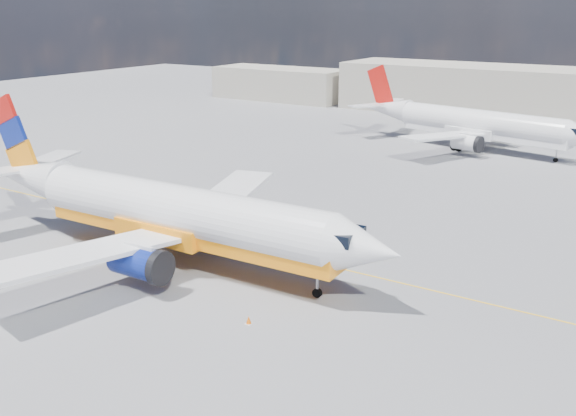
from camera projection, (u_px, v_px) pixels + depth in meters
The scene contains 7 objects.
ground at pixel (256, 268), 44.73m from camera, with size 240.00×240.00×0.00m, color slate.
taxi_line at pixel (280, 254), 47.14m from camera, with size 70.00×0.15×0.01m, color yellow.
terminal_main at pixel (555, 95), 101.28m from camera, with size 70.00×14.00×8.00m, color #A9A291.
terminal_annex at pixel (280, 84), 124.79m from camera, with size 26.00×10.00×6.00m, color #A9A291.
main_jet at pixel (169, 212), 44.93m from camera, with size 35.89×28.40×10.88m.
second_jet at pixel (474, 124), 80.81m from camera, with size 32.35×25.08×9.76m.
traffic_cone at pixel (249, 320), 36.74m from camera, with size 0.36×0.36×0.50m.
Camera 1 is at (24.11, -33.73, 17.44)m, focal length 40.00 mm.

